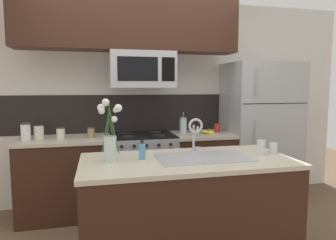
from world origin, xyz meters
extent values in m
cube|color=silver|center=(0.30, 1.28, 1.30)|extent=(5.20, 0.10, 2.60)
cube|color=black|center=(0.00, 1.22, 1.15)|extent=(3.51, 0.01, 0.48)
cube|color=#381E14|center=(-0.88, 0.90, 0.44)|extent=(1.01, 0.62, 0.88)
cube|color=beige|center=(-0.88, 0.90, 0.89)|extent=(1.04, 0.65, 0.03)
cube|color=#381E14|center=(0.75, 0.90, 0.44)|extent=(0.73, 0.62, 0.88)
cube|color=beige|center=(0.75, 0.90, 0.89)|extent=(0.76, 0.65, 0.03)
cube|color=#A8AAAF|center=(0.00, 0.90, 0.46)|extent=(0.76, 0.62, 0.91)
cube|color=black|center=(0.00, 0.90, 0.92)|extent=(0.76, 0.62, 0.01)
cylinder|color=black|center=(-0.18, 0.76, 0.93)|extent=(0.15, 0.15, 0.01)
cylinder|color=black|center=(0.18, 0.76, 0.93)|extent=(0.15, 0.15, 0.01)
cylinder|color=black|center=(-0.18, 1.04, 0.93)|extent=(0.15, 0.15, 0.01)
cylinder|color=black|center=(0.18, 1.04, 0.93)|extent=(0.15, 0.15, 0.01)
cylinder|color=black|center=(-0.27, 0.58, 0.85)|extent=(0.03, 0.02, 0.03)
cylinder|color=black|center=(-0.14, 0.58, 0.85)|extent=(0.03, 0.02, 0.03)
cylinder|color=black|center=(0.00, 0.58, 0.85)|extent=(0.03, 0.02, 0.03)
cylinder|color=black|center=(0.14, 0.58, 0.85)|extent=(0.03, 0.02, 0.03)
cylinder|color=black|center=(0.27, 0.58, 0.85)|extent=(0.03, 0.02, 0.03)
cube|color=#A8AAAF|center=(0.00, 0.88, 1.69)|extent=(0.74, 0.40, 0.41)
cube|color=black|center=(-0.07, 0.68, 1.69)|extent=(0.45, 0.00, 0.26)
cube|color=black|center=(0.27, 0.68, 1.69)|extent=(0.15, 0.00, 0.26)
cube|color=#381E14|center=(-0.14, 0.85, 2.19)|extent=(2.50, 0.34, 0.60)
cube|color=#A8AAAF|center=(1.56, 0.92, 0.90)|extent=(0.90, 0.72, 1.80)
cube|color=black|center=(1.56, 0.56, 1.29)|extent=(0.86, 0.00, 0.01)
cylinder|color=#99999E|center=(1.29, 0.54, 1.55)|extent=(0.01, 0.01, 0.32)
cylinder|color=#99999E|center=(1.29, 0.54, 0.75)|extent=(0.01, 0.01, 0.68)
cylinder|color=silver|center=(-1.29, 0.88, 1.00)|extent=(0.10, 0.10, 0.17)
cylinder|color=#4C331E|center=(-1.29, 0.88, 1.09)|extent=(0.10, 0.10, 0.02)
cylinder|color=silver|center=(-1.16, 0.93, 0.99)|extent=(0.11, 0.11, 0.15)
cylinder|color=black|center=(-1.16, 0.93, 1.07)|extent=(0.10, 0.10, 0.02)
cylinder|color=silver|center=(-0.93, 0.86, 0.97)|extent=(0.09, 0.09, 0.12)
cylinder|color=#4C331E|center=(-0.93, 0.86, 1.03)|extent=(0.09, 0.09, 0.01)
cylinder|color=#997F5B|center=(-0.60, 0.89, 0.96)|extent=(0.08, 0.08, 0.11)
cylinder|color=#4C331E|center=(-0.60, 0.89, 1.02)|extent=(0.08, 0.08, 0.01)
ellipsoid|color=yellow|center=(0.81, 0.83, 0.93)|extent=(0.16, 0.14, 0.07)
ellipsoid|color=yellow|center=(0.82, 0.85, 0.93)|extent=(0.17, 0.10, 0.05)
ellipsoid|color=yellow|center=(0.82, 0.83, 0.93)|extent=(0.18, 0.06, 0.06)
ellipsoid|color=yellow|center=(0.83, 0.85, 0.93)|extent=(0.18, 0.06, 0.07)
ellipsoid|color=yellow|center=(0.84, 0.83, 0.93)|extent=(0.17, 0.10, 0.05)
ellipsoid|color=yellow|center=(0.84, 0.85, 0.93)|extent=(0.16, 0.14, 0.06)
cylinder|color=brown|center=(0.83, 0.84, 0.96)|extent=(0.02, 0.02, 0.03)
cylinder|color=silver|center=(0.53, 0.96, 1.00)|extent=(0.09, 0.09, 0.18)
cylinder|color=#A3A3AA|center=(0.53, 0.96, 1.10)|extent=(0.08, 0.08, 0.02)
cylinder|color=#A3A3AA|center=(0.53, 0.96, 1.14)|extent=(0.01, 0.01, 0.05)
sphere|color=#A3A3AA|center=(0.53, 0.96, 1.17)|extent=(0.02, 0.02, 0.02)
cylinder|color=#B22D23|center=(0.98, 0.95, 0.97)|extent=(0.08, 0.08, 0.11)
cube|color=#381E14|center=(0.19, -0.35, 0.44)|extent=(1.67, 0.80, 0.88)
cube|color=beige|center=(0.19, -0.35, 0.89)|extent=(1.70, 0.83, 0.03)
cube|color=#ADAFB5|center=(0.32, -0.35, 0.91)|extent=(0.76, 0.44, 0.01)
cube|color=#ADAFB5|center=(0.15, -0.35, 0.84)|extent=(0.30, 0.33, 0.15)
cube|color=#ADAFB5|center=(0.50, -0.35, 0.84)|extent=(0.30, 0.33, 0.15)
cylinder|color=#B7BABF|center=(0.32, -0.09, 0.92)|extent=(0.04, 0.04, 0.02)
cylinder|color=#B7BABF|center=(0.32, -0.09, 1.04)|extent=(0.02, 0.02, 0.22)
torus|color=#B7BABF|center=(0.32, -0.15, 1.15)|extent=(0.13, 0.02, 0.13)
cylinder|color=#B7BABF|center=(0.32, -0.20, 1.12)|extent=(0.02, 0.02, 0.06)
cube|color=#B7BABF|center=(0.36, -0.09, 0.95)|extent=(0.07, 0.01, 0.01)
cylinder|color=#4C93C6|center=(-0.17, -0.29, 0.98)|extent=(0.05, 0.05, 0.13)
cylinder|color=black|center=(-0.17, -0.29, 1.05)|extent=(0.02, 0.02, 0.02)
cube|color=black|center=(-0.16, -0.29, 1.07)|extent=(0.03, 0.01, 0.01)
cylinder|color=silver|center=(0.85, -0.35, 0.97)|extent=(0.07, 0.07, 0.12)
cylinder|color=silver|center=(0.98, -0.32, 0.96)|extent=(0.07, 0.07, 0.09)
cylinder|color=silver|center=(-0.43, -0.30, 1.01)|extent=(0.10, 0.10, 0.20)
cylinder|color=silver|center=(-0.43, -0.30, 0.95)|extent=(0.09, 0.09, 0.06)
cylinder|color=#386B2D|center=(-0.45, -0.28, 1.14)|extent=(0.06, 0.05, 0.33)
sphere|color=white|center=(-0.48, -0.25, 1.30)|extent=(0.05, 0.05, 0.05)
cylinder|color=#386B2D|center=(-0.41, -0.30, 1.11)|extent=(0.04, 0.01, 0.27)
sphere|color=white|center=(-0.39, -0.30, 1.24)|extent=(0.05, 0.05, 0.05)
cylinder|color=#386B2D|center=(-0.46, -0.26, 1.15)|extent=(0.07, 0.08, 0.35)
sphere|color=white|center=(-0.49, -0.23, 1.33)|extent=(0.06, 0.06, 0.06)
cylinder|color=#386B2D|center=(-0.44, -0.29, 1.17)|extent=(0.03, 0.03, 0.40)
sphere|color=white|center=(-0.45, -0.28, 1.37)|extent=(0.06, 0.06, 0.06)
cylinder|color=#386B2D|center=(-0.39, -0.31, 1.15)|extent=(0.07, 0.03, 0.35)
sphere|color=white|center=(-0.36, -0.33, 1.33)|extent=(0.06, 0.06, 0.06)
cylinder|color=#386B2D|center=(-0.40, -0.28, 1.14)|extent=(0.05, 0.06, 0.33)
sphere|color=white|center=(-0.38, -0.25, 1.31)|extent=(0.04, 0.04, 0.04)
camera|label=1|loc=(-0.51, -2.63, 1.49)|focal=32.00mm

